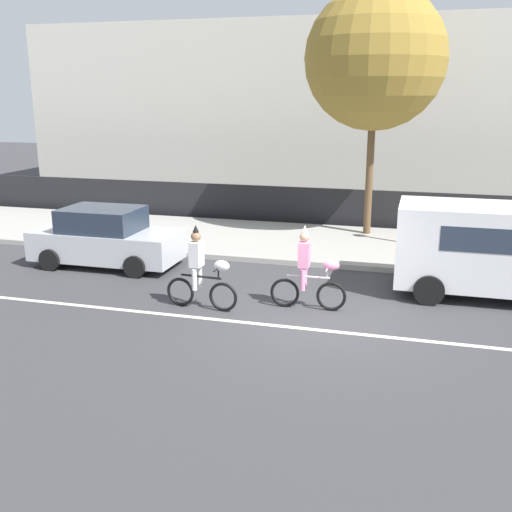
{
  "coord_description": "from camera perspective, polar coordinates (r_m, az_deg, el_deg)",
  "views": [
    {
      "loc": [
        1.83,
        -11.85,
        4.68
      ],
      "look_at": [
        -1.78,
        1.2,
        1.0
      ],
      "focal_mm": 42.0,
      "sensor_mm": 36.0,
      "label": 1
    }
  ],
  "objects": [
    {
      "name": "sidewalk_curb",
      "position": [
        19.01,
        9.48,
        0.97
      ],
      "size": [
        60.0,
        5.0,
        0.15
      ],
      "primitive_type": "cube",
      "color": "#9E9B93",
      "rests_on": "ground"
    },
    {
      "name": "parked_car_silver",
      "position": [
        17.21,
        -14.12,
        1.64
      ],
      "size": [
        4.1,
        1.92,
        1.64
      ],
      "color": "#B7BABF",
      "rests_on": "ground"
    },
    {
      "name": "fence_line",
      "position": [
        21.7,
        10.4,
        4.38
      ],
      "size": [
        40.0,
        0.08,
        1.4
      ],
      "primitive_type": "cube",
      "color": "black",
      "rests_on": "ground"
    },
    {
      "name": "street_tree_near_lamp",
      "position": [
        20.0,
        11.28,
        17.92
      ],
      "size": [
        4.44,
        4.44,
        7.8
      ],
      "color": "brown",
      "rests_on": "sidewalk_curb"
    },
    {
      "name": "parked_van_white",
      "position": [
        15.09,
        23.13,
        0.94
      ],
      "size": [
        5.0,
        2.22,
        2.18
      ],
      "color": "white",
      "rests_on": "ground"
    },
    {
      "name": "ground_plane",
      "position": [
        12.87,
        6.26,
        -6.21
      ],
      "size": [
        80.0,
        80.0,
        0.0
      ],
      "primitive_type": "plane",
      "color": "#38383A"
    },
    {
      "name": "building_backdrop",
      "position": [
        30.18,
        7.38,
        13.6
      ],
      "size": [
        28.0,
        8.0,
        7.81
      ],
      "primitive_type": "cube",
      "color": "beige",
      "rests_on": "ground"
    },
    {
      "name": "parade_cyclist_pink",
      "position": [
        13.32,
        5.07,
        -1.61
      ],
      "size": [
        1.72,
        0.5,
        1.92
      ],
      "color": "black",
      "rests_on": "ground"
    },
    {
      "name": "parade_cyclist_zebra",
      "position": [
        13.33,
        -5.21,
        -1.6
      ],
      "size": [
        1.72,
        0.5,
        1.92
      ],
      "color": "black",
      "rests_on": "ground"
    },
    {
      "name": "road_centre_line",
      "position": [
        12.41,
        5.88,
        -7.01
      ],
      "size": [
        36.0,
        0.14,
        0.01
      ],
      "primitive_type": "cube",
      "color": "beige",
      "rests_on": "ground"
    }
  ]
}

